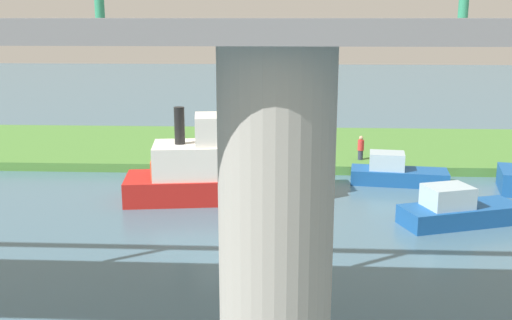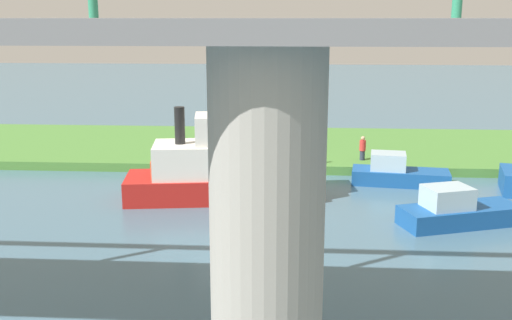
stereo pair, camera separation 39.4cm
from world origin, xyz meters
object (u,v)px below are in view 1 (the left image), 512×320
mooring_post (317,156)px  skiff_small (396,173)px  riverboat_paddlewheel (224,165)px  motorboat_white (457,210)px  bridge_pylon (276,219)px  person_on_bank (361,148)px

mooring_post → skiff_small: size_ratio=0.16×
riverboat_paddlewheel → motorboat_white: size_ratio=1.67×
bridge_pylon → riverboat_paddlewheel: 15.10m
mooring_post → motorboat_white: (-5.47, 8.54, -0.30)m
mooring_post → skiff_small: bearing=150.7°
person_on_bank → motorboat_white: (-2.94, 9.58, -0.59)m
riverboat_paddlewheel → motorboat_white: 10.73m
bridge_pylon → mooring_post: (-1.99, -20.00, -3.10)m
mooring_post → skiff_small: 4.60m
bridge_pylon → motorboat_white: size_ratio=1.48×
person_on_bank → skiff_small: bearing=114.1°
motorboat_white → bridge_pylon: bearing=56.9°
person_on_bank → riverboat_paddlewheel: (7.24, 6.37, 0.45)m
bridge_pylon → person_on_bank: size_ratio=5.76×
riverboat_paddlewheel → skiff_small: size_ratio=1.76×
skiff_small → motorboat_white: (-1.47, 6.30, 0.02)m
riverboat_paddlewheel → skiff_small: riverboat_paddlewheel is taller
skiff_small → riverboat_paddlewheel: bearing=19.5°
bridge_pylon → skiff_small: (-5.99, -17.75, -3.42)m
bridge_pylon → skiff_small: bearing=-108.6°
motorboat_white → person_on_bank: bearing=-72.9°
person_on_bank → mooring_post: size_ratio=1.70×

